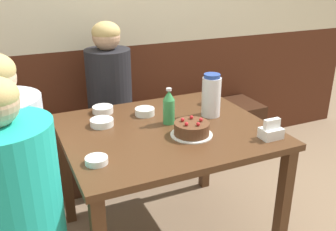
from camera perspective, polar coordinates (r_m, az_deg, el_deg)
name	(u,v)px	position (r m, az deg, el deg)	size (l,w,h in m)	color
back_wall	(107,11)	(2.87, -9.24, 15.41)	(4.80, 0.04, 2.50)	#4C2314
bench_seat	(123,149)	(2.96, -6.88, -5.10)	(2.47, 0.38, 0.45)	#381E11
dining_table	(166,144)	(2.08, -0.27, -4.40)	(1.10, 0.94, 0.74)	#4C2D19
birthday_cake	(192,129)	(1.95, 3.63, -2.06)	(0.22, 0.22, 0.09)	white
water_pitcher	(211,96)	(2.18, 6.60, 3.04)	(0.11, 0.11, 0.25)	white
soju_bottle	(169,107)	(2.06, 0.13, 1.32)	(0.07, 0.07, 0.21)	#388E4C
napkin_holder	(271,131)	(1.98, 15.43, -2.32)	(0.11, 0.08, 0.11)	white
bowl_soup_white	(102,122)	(2.10, -10.04, -1.04)	(0.13, 0.13, 0.04)	white
bowl_rice_small	(97,160)	(1.71, -10.84, -6.73)	(0.10, 0.10, 0.03)	white
bowl_side_dish	(145,112)	(2.21, -3.56, 0.59)	(0.12, 0.12, 0.04)	white
bowl_sauce_shallow	(103,110)	(2.28, -9.90, 0.90)	(0.12, 0.12, 0.04)	white
glass_water_tall	(211,98)	(2.41, 6.57, 2.74)	(0.07, 0.07, 0.08)	silver
person_teal_shirt	(15,217)	(1.71, -22.33, -14.07)	(0.40, 0.40, 1.20)	#33333D
person_pale_blue_shirt	(10,179)	(1.97, -22.94, -8.84)	(0.39, 0.39, 1.22)	#33333D
person_grey_tee	(111,114)	(2.70, -8.69, 0.25)	(0.31, 0.34, 1.23)	#33333D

